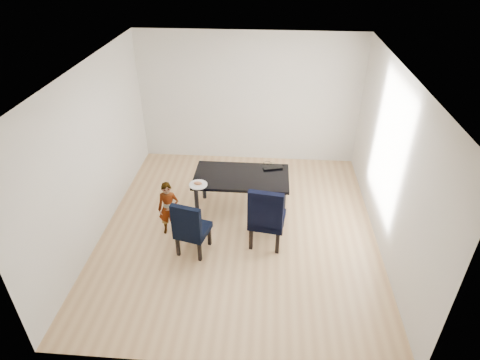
# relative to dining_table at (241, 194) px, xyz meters

# --- Properties ---
(floor) EXTENTS (4.50, 5.00, 0.01)m
(floor) POSITION_rel_dining_table_xyz_m (0.00, -0.50, -0.38)
(floor) COLOR tan
(floor) RESTS_ON ground
(ceiling) EXTENTS (4.50, 5.00, 0.01)m
(ceiling) POSITION_rel_dining_table_xyz_m (0.00, -0.50, 2.33)
(ceiling) COLOR white
(ceiling) RESTS_ON wall_back
(wall_back) EXTENTS (4.50, 0.01, 2.70)m
(wall_back) POSITION_rel_dining_table_xyz_m (0.00, 2.00, 0.98)
(wall_back) COLOR silver
(wall_back) RESTS_ON ground
(wall_front) EXTENTS (4.50, 0.01, 2.70)m
(wall_front) POSITION_rel_dining_table_xyz_m (0.00, -3.00, 0.98)
(wall_front) COLOR white
(wall_front) RESTS_ON ground
(wall_left) EXTENTS (0.01, 5.00, 2.70)m
(wall_left) POSITION_rel_dining_table_xyz_m (-2.25, -0.50, 0.98)
(wall_left) COLOR silver
(wall_left) RESTS_ON ground
(wall_right) EXTENTS (0.01, 5.00, 2.70)m
(wall_right) POSITION_rel_dining_table_xyz_m (2.25, -0.50, 0.98)
(wall_right) COLOR white
(wall_right) RESTS_ON ground
(dining_table) EXTENTS (1.60, 0.90, 0.75)m
(dining_table) POSITION_rel_dining_table_xyz_m (0.00, 0.00, 0.00)
(dining_table) COLOR black
(dining_table) RESTS_ON floor
(chair_left) EXTENTS (0.56, 0.58, 0.96)m
(chair_left) POSITION_rel_dining_table_xyz_m (-0.66, -1.06, 0.10)
(chair_left) COLOR black
(chair_left) RESTS_ON floor
(chair_right) EXTENTS (0.60, 0.62, 1.09)m
(chair_right) POSITION_rel_dining_table_xyz_m (0.46, -0.78, 0.17)
(chair_right) COLOR black
(chair_right) RESTS_ON floor
(child) EXTENTS (0.36, 0.25, 0.95)m
(child) POSITION_rel_dining_table_xyz_m (-1.12, -0.66, 0.10)
(child) COLOR #EA5313
(child) RESTS_ON floor
(plate) EXTENTS (0.38, 0.38, 0.02)m
(plate) POSITION_rel_dining_table_xyz_m (-0.68, -0.35, 0.38)
(plate) COLOR silver
(plate) RESTS_ON dining_table
(sandwich) EXTENTS (0.15, 0.11, 0.05)m
(sandwich) POSITION_rel_dining_table_xyz_m (-0.68, -0.36, 0.42)
(sandwich) COLOR #B76C41
(sandwich) RESTS_ON plate
(laptop) EXTENTS (0.39, 0.30, 0.03)m
(laptop) POSITION_rel_dining_table_xyz_m (0.52, 0.34, 0.39)
(laptop) COLOR black
(laptop) RESTS_ON dining_table
(cable_tangle) EXTENTS (0.15, 0.15, 0.01)m
(cable_tangle) POSITION_rel_dining_table_xyz_m (0.46, 0.35, 0.38)
(cable_tangle) COLOR black
(cable_tangle) RESTS_ON dining_table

